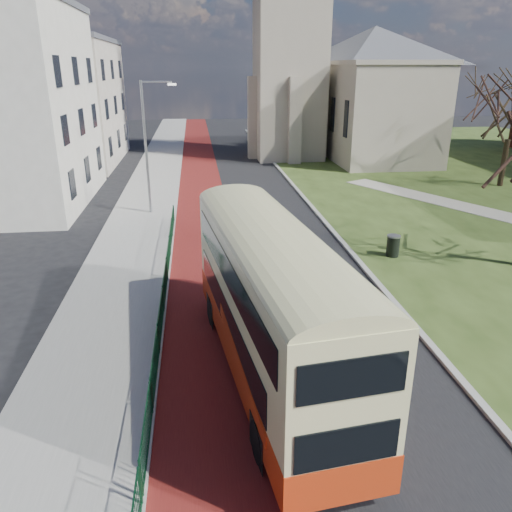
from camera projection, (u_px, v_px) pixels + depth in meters
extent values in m
plane|color=black|center=(252.00, 364.00, 15.83)|extent=(160.00, 160.00, 0.00)
cube|color=black|center=(241.00, 203.00, 34.56)|extent=(9.00, 120.00, 0.01)
cube|color=#591414|center=(202.00, 204.00, 34.26)|extent=(3.40, 120.00, 0.01)
cube|color=gray|center=(146.00, 205.00, 33.81)|extent=(4.00, 120.00, 0.12)
cube|color=#999993|center=(175.00, 204.00, 34.03)|extent=(0.25, 120.00, 0.13)
cube|color=#999993|center=(300.00, 193.00, 36.91)|extent=(0.25, 80.00, 0.13)
cylinder|color=#0D3C21|center=(162.00, 286.00, 18.82)|extent=(0.04, 24.00, 0.04)
cylinder|color=#0D3C21|center=(164.00, 308.00, 19.16)|extent=(0.04, 24.00, 0.04)
cube|color=gray|center=(290.00, 32.00, 47.74)|extent=(6.50, 6.50, 24.00)
cube|color=gray|center=(369.00, 112.00, 51.35)|extent=(9.00, 18.00, 9.00)
pyramid|color=#565960|center=(376.00, 26.00, 48.47)|extent=(9.00, 18.00, 3.60)
cube|color=beige|center=(0.00, 109.00, 32.46)|extent=(10.00, 14.00, 12.50)
cube|color=#B8AD9C|center=(62.00, 104.00, 47.58)|extent=(10.00, 16.00, 11.00)
cube|color=#565960|center=(53.00, 39.00, 45.54)|extent=(10.30, 16.30, 0.50)
cylinder|color=gray|center=(146.00, 149.00, 30.57)|extent=(0.16, 0.16, 8.00)
cylinder|color=gray|center=(156.00, 82.00, 29.29)|extent=(1.80, 0.10, 0.10)
cube|color=silver|center=(172.00, 84.00, 29.44)|extent=(0.50, 0.18, 0.12)
cube|color=#B83111|center=(271.00, 347.00, 14.88)|extent=(3.86, 11.16, 0.99)
cube|color=beige|center=(272.00, 288.00, 14.19)|extent=(3.82, 11.11, 2.88)
cube|color=black|center=(227.00, 316.00, 14.50)|extent=(1.16, 8.91, 0.94)
cube|color=black|center=(308.00, 306.00, 15.06)|extent=(1.16, 8.91, 0.94)
cube|color=black|center=(228.00, 272.00, 13.70)|extent=(1.27, 9.78, 0.89)
cube|color=black|center=(314.00, 264.00, 14.26)|extent=(1.27, 9.78, 0.89)
cube|color=black|center=(234.00, 252.00, 19.44)|extent=(2.22, 0.35, 1.04)
cube|color=black|center=(233.00, 216.00, 18.91)|extent=(2.22, 0.35, 0.89)
cube|color=orange|center=(233.00, 201.00, 18.71)|extent=(1.77, 0.32, 0.30)
cylinder|color=black|center=(213.00, 311.00, 18.17)|extent=(0.42, 1.06, 1.03)
cylinder|color=black|center=(274.00, 304.00, 18.69)|extent=(0.42, 1.06, 1.03)
cylinder|color=black|center=(261.00, 442.00, 11.82)|extent=(0.42, 1.06, 1.03)
cylinder|color=black|center=(351.00, 426.00, 12.33)|extent=(0.42, 1.06, 1.03)
cylinder|color=#2D2216|center=(504.00, 163.00, 38.81)|extent=(0.47, 0.47, 3.61)
cylinder|color=black|center=(393.00, 246.00, 24.60)|extent=(0.83, 0.83, 1.00)
cylinder|color=gray|center=(394.00, 236.00, 24.41)|extent=(0.89, 0.89, 0.07)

